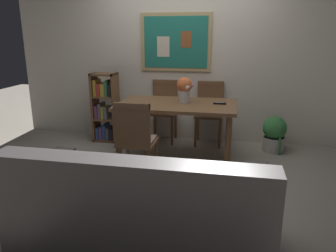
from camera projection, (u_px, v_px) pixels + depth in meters
The scene contains 11 objects.
ground_plane at pixel (165, 174), 3.81m from camera, with size 12.00×12.00×0.00m, color gray.
wall_back_with_painting at pixel (184, 53), 4.83m from camera, with size 5.20×0.14×2.60m.
dining_table at pixel (177, 111), 4.11m from camera, with size 1.47×0.90×0.74m.
dining_chair_far_right at pixel (210, 108), 4.78m from camera, with size 0.40×0.41×0.91m.
dining_chair_far_left at pixel (164, 105), 4.94m from camera, with size 0.40×0.41×0.91m.
dining_chair_near_left at pixel (135, 136), 3.46m from camera, with size 0.40×0.41×0.91m.
leather_couch at pixel (141, 216), 2.36m from camera, with size 1.80×0.84×0.84m.
bookshelf at pixel (105, 109), 4.91m from camera, with size 0.36×0.28×1.02m.
potted_ivy at pixel (274, 134), 4.50m from camera, with size 0.32×0.33×0.54m.
flower_vase at pixel (185, 88), 4.08m from camera, with size 0.21×0.19×0.32m.
tv_remote at pixel (220, 103), 4.02m from camera, with size 0.16×0.05×0.02m.
Camera 1 is at (0.72, -3.44, 1.58)m, focal length 34.93 mm.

